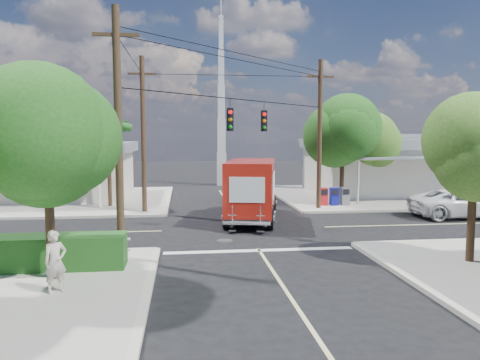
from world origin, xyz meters
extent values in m
plane|color=black|center=(0.00, 0.00, 0.00)|extent=(120.00, 120.00, 0.00)
cube|color=#A19C91|center=(11.00, 11.00, 0.07)|extent=(14.00, 14.00, 0.14)
cube|color=beige|center=(4.00, 11.00, 0.07)|extent=(0.25, 14.00, 0.14)
cube|color=beige|center=(11.00, 4.00, 0.07)|extent=(14.00, 0.25, 0.14)
cube|color=#A19C91|center=(-11.00, 11.00, 0.07)|extent=(14.00, 14.00, 0.14)
cube|color=beige|center=(-4.00, 11.00, 0.07)|extent=(0.25, 14.00, 0.14)
cube|color=beige|center=(-11.00, 4.00, 0.07)|extent=(14.00, 0.25, 0.14)
cube|color=beige|center=(4.00, -11.00, 0.07)|extent=(0.25, 14.00, 0.14)
cube|color=beige|center=(-4.00, -11.00, 0.07)|extent=(0.25, 14.00, 0.14)
cube|color=beige|center=(0.00, 10.00, 0.01)|extent=(0.12, 12.00, 0.01)
cube|color=beige|center=(0.00, -10.00, 0.01)|extent=(0.12, 12.00, 0.01)
cube|color=beige|center=(10.00, 0.00, 0.01)|extent=(12.00, 0.12, 0.01)
cube|color=beige|center=(-10.00, 0.00, 0.01)|extent=(12.00, 0.12, 0.01)
cube|color=silver|center=(0.00, -4.30, 0.01)|extent=(7.50, 0.40, 0.01)
cube|color=silver|center=(12.50, 12.00, 1.84)|extent=(11.00, 8.00, 3.40)
cube|color=gray|center=(12.50, 12.00, 3.89)|extent=(11.80, 8.80, 0.70)
cube|color=gray|center=(12.50, 12.00, 4.39)|extent=(6.05, 4.40, 0.50)
cube|color=gray|center=(12.50, 7.10, 3.04)|extent=(9.90, 1.80, 0.15)
cylinder|color=silver|center=(8.10, 6.30, 1.59)|extent=(0.12, 0.12, 2.90)
cube|color=beige|center=(-12.00, 12.50, 1.74)|extent=(10.00, 8.00, 3.20)
cube|color=gray|center=(-12.00, 12.50, 3.69)|extent=(10.80, 8.80, 0.70)
cube|color=gray|center=(-12.00, 12.50, 4.19)|extent=(5.50, 4.40, 0.50)
cube|color=gray|center=(-12.00, 7.60, 2.84)|extent=(9.00, 1.80, 0.15)
cylinder|color=silver|center=(-8.00, 6.80, 1.49)|extent=(0.12, 0.12, 2.70)
cube|color=silver|center=(0.50, 20.00, 1.50)|extent=(0.80, 0.80, 3.00)
cube|color=silver|center=(0.50, 20.00, 4.50)|extent=(0.70, 0.70, 3.00)
cube|color=silver|center=(0.50, 20.00, 7.50)|extent=(0.60, 0.60, 3.00)
cube|color=silver|center=(0.50, 20.00, 10.50)|extent=(0.50, 0.50, 3.00)
cube|color=silver|center=(0.50, 20.00, 13.50)|extent=(0.40, 0.40, 3.00)
cylinder|color=silver|center=(0.50, 20.00, 16.00)|extent=(0.10, 0.10, 2.00)
cylinder|color=#422D1C|center=(-7.00, -7.50, 2.00)|extent=(0.28, 0.28, 3.71)
sphere|color=#1B4D13|center=(-7.00, -7.50, 4.32)|extent=(3.71, 3.71, 3.71)
sphere|color=#1B4D13|center=(-7.40, -7.30, 4.55)|extent=(3.02, 3.02, 3.02)
sphere|color=#1B4D13|center=(-6.65, -7.80, 4.20)|extent=(3.25, 3.25, 3.25)
cylinder|color=#422D1C|center=(7.20, 6.80, 2.19)|extent=(0.28, 0.28, 4.10)
sphere|color=#1B4D13|center=(7.20, 6.80, 4.75)|extent=(4.10, 4.10, 4.10)
sphere|color=#1B4D13|center=(6.80, 7.00, 5.00)|extent=(3.33, 3.33, 3.33)
sphere|color=#1B4D13|center=(7.55, 6.50, 4.62)|extent=(3.58, 3.58, 3.58)
cylinder|color=#422D1C|center=(9.80, 9.00, 1.93)|extent=(0.28, 0.28, 3.58)
sphere|color=#346016|center=(9.80, 9.00, 4.17)|extent=(3.58, 3.58, 3.58)
sphere|color=#346016|center=(9.40, 9.20, 4.40)|extent=(2.91, 2.91, 2.91)
sphere|color=#346016|center=(10.15, 8.70, 4.06)|extent=(3.14, 3.14, 3.14)
cylinder|color=#422D1C|center=(7.00, -7.20, 1.87)|extent=(0.28, 0.28, 3.46)
sphere|color=#346016|center=(7.00, -7.20, 4.03)|extent=(3.46, 3.46, 3.46)
sphere|color=#346016|center=(6.60, -7.00, 4.24)|extent=(2.81, 2.81, 2.81)
cylinder|color=#422D1C|center=(-7.50, 7.50, 2.64)|extent=(0.24, 0.24, 5.00)
cone|color=#20611F|center=(-6.60, 7.50, 5.24)|extent=(0.50, 2.06, 0.98)
cone|color=#20611F|center=(-6.94, 8.20, 5.24)|extent=(1.92, 1.68, 0.98)
cone|color=#20611F|center=(-7.70, 8.38, 5.24)|extent=(2.12, 0.95, 0.98)
cone|color=#20611F|center=(-8.31, 7.89, 5.24)|extent=(1.34, 2.07, 0.98)
cone|color=#20611F|center=(-8.31, 7.11, 5.24)|extent=(1.34, 2.07, 0.98)
cone|color=#20611F|center=(-7.70, 6.62, 5.24)|extent=(2.12, 0.95, 0.98)
cone|color=#20611F|center=(-6.94, 6.80, 5.24)|extent=(1.92, 1.68, 0.98)
cylinder|color=#422D1C|center=(-9.50, 9.00, 2.44)|extent=(0.24, 0.24, 4.60)
cone|color=#20611F|center=(-8.60, 9.00, 4.84)|extent=(0.50, 2.06, 0.98)
cone|color=#20611F|center=(-8.94, 9.70, 4.84)|extent=(1.92, 1.68, 0.98)
cone|color=#20611F|center=(-9.70, 9.88, 4.84)|extent=(2.12, 0.95, 0.98)
cone|color=#20611F|center=(-10.31, 9.39, 4.84)|extent=(1.34, 2.07, 0.98)
cone|color=#20611F|center=(-10.31, 8.61, 4.84)|extent=(1.34, 2.07, 0.98)
cone|color=#20611F|center=(-9.70, 8.12, 4.84)|extent=(2.12, 0.95, 0.98)
cone|color=#20611F|center=(-8.94, 8.30, 4.84)|extent=(1.92, 1.68, 0.98)
cylinder|color=#473321|center=(-5.20, -5.20, 4.50)|extent=(0.28, 0.28, 9.00)
cube|color=#473321|center=(-5.20, -5.20, 8.00)|extent=(1.60, 0.12, 0.12)
cylinder|color=#473321|center=(5.20, 5.20, 4.50)|extent=(0.28, 0.28, 9.00)
cube|color=#473321|center=(5.20, 5.20, 8.00)|extent=(1.60, 0.12, 0.12)
cylinder|color=#473321|center=(-5.20, 5.20, 4.50)|extent=(0.28, 0.28, 9.00)
cube|color=#473321|center=(-5.20, 5.20, 8.00)|extent=(1.60, 0.12, 0.12)
cylinder|color=black|center=(0.00, 0.00, 6.20)|extent=(10.43, 10.43, 0.04)
cube|color=black|center=(-0.80, -0.80, 5.25)|extent=(0.30, 0.24, 1.05)
sphere|color=red|center=(-0.80, -0.94, 5.58)|extent=(0.20, 0.20, 0.20)
cube|color=black|center=(1.10, 1.10, 5.25)|extent=(0.30, 0.24, 1.05)
sphere|color=red|center=(1.10, 0.96, 5.58)|extent=(0.20, 0.20, 0.20)
cube|color=silver|center=(-7.80, -5.60, 0.49)|extent=(5.94, 0.05, 0.08)
cube|color=silver|center=(-7.80, -5.60, 0.89)|extent=(5.94, 0.05, 0.08)
cube|color=silver|center=(-5.00, -5.60, 0.64)|extent=(0.09, 0.06, 1.00)
cube|color=#1B4A1C|center=(-8.00, -6.40, 0.69)|extent=(6.20, 1.20, 1.10)
cube|color=red|center=(5.80, 6.20, 0.69)|extent=(0.50, 0.50, 1.10)
cube|color=#0F1590|center=(6.50, 6.20, 0.69)|extent=(0.50, 0.50, 1.10)
cube|color=slate|center=(7.20, 6.20, 0.69)|extent=(0.50, 0.50, 1.10)
cube|color=black|center=(0.72, 2.46, 0.51)|extent=(3.62, 7.46, 0.23)
cube|color=#B31C11|center=(1.33, 5.20, 1.24)|extent=(2.49, 2.01, 2.02)
cube|color=black|center=(1.47, 5.83, 1.61)|extent=(1.94, 0.64, 0.87)
cube|color=silver|center=(1.51, 6.01, 0.60)|extent=(2.09, 0.57, 0.32)
cube|color=#B31C11|center=(0.54, 1.66, 1.89)|extent=(3.40, 5.71, 2.67)
cube|color=white|center=(1.68, 1.40, 2.02)|extent=(0.74, 3.24, 1.20)
cube|color=white|center=(-0.60, 1.91, 2.02)|extent=(0.74, 3.24, 1.20)
cube|color=white|center=(-0.04, -0.97, 2.02)|extent=(1.62, 0.38, 1.20)
cube|color=silver|center=(-0.06, -1.08, 0.51)|extent=(2.21, 0.70, 0.17)
cube|color=silver|center=(-0.72, -1.06, 0.87)|extent=(0.42, 0.14, 0.92)
cube|color=silver|center=(0.54, -1.34, 0.87)|extent=(0.42, 0.14, 0.92)
cylinder|color=black|center=(0.27, 5.30, 0.51)|extent=(0.51, 1.05, 1.01)
cylinder|color=black|center=(2.33, 4.84, 0.51)|extent=(0.51, 1.05, 1.01)
cylinder|color=black|center=(-0.89, 0.09, 0.51)|extent=(0.51, 1.05, 1.01)
cylinder|color=black|center=(1.18, -0.37, 0.51)|extent=(0.51, 1.05, 1.01)
imported|color=silver|center=(12.33, 1.75, 0.78)|extent=(5.64, 2.70, 1.55)
imported|color=beige|center=(-6.52, -8.86, 1.02)|extent=(0.76, 0.72, 1.75)
camera|label=1|loc=(-2.94, -22.16, 4.53)|focal=35.00mm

